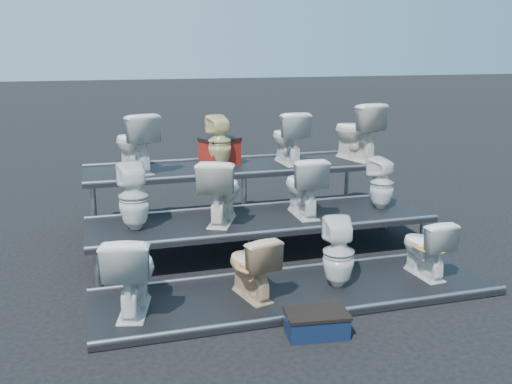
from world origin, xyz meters
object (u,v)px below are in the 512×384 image
object	(u,v)px
toilet_0	(131,272)
step_stool	(316,325)
toilet_8	(134,143)
red_crate	(220,153)
toilet_3	(425,247)
toilet_1	(251,265)
toilet_7	(382,183)
toilet_2	(339,253)
toilet_9	(219,142)
toilet_11	(356,131)
toilet_4	(134,197)
toilet_10	(288,137)
toilet_5	(221,190)
toilet_6	(303,186)

from	to	relation	value
toilet_0	step_stool	distance (m)	1.79
toilet_8	red_crate	size ratio (longest dim) A/B	1.68
toilet_0	toilet_3	distance (m)	3.16
toilet_1	toilet_7	size ratio (longest dim) A/B	0.99
toilet_2	toilet_9	size ratio (longest dim) A/B	1.01
toilet_8	toilet_11	distance (m)	3.27
toilet_0	toilet_9	distance (m)	3.07
toilet_9	red_crate	distance (m)	0.25
toilet_0	toilet_9	xyz separation A→B (m)	(1.44, 2.60, 0.77)
toilet_2	toilet_8	distance (m)	3.30
toilet_4	toilet_3	bearing A→B (deg)	150.68
toilet_2	toilet_10	bearing A→B (deg)	-85.69
toilet_5	toilet_10	distance (m)	1.88
toilet_7	toilet_9	size ratio (longest dim) A/B	0.92
toilet_7	red_crate	distance (m)	2.34
toilet_0	step_stool	xyz separation A→B (m)	(1.55, -0.83, -0.36)
step_stool	toilet_0	bearing A→B (deg)	158.66
toilet_3	red_crate	bearing A→B (deg)	-62.39
toilet_2	toilet_10	world-z (taller)	toilet_10
toilet_5	toilet_11	distance (m)	2.75
toilet_2	toilet_5	world-z (taller)	toilet_5
toilet_4	toilet_6	world-z (taller)	toilet_4
toilet_0	toilet_2	world-z (taller)	toilet_0
toilet_4	toilet_7	bearing A→B (deg)	174.00
toilet_9	step_stool	xyz separation A→B (m)	(0.11, -3.43, -1.13)
toilet_4	toilet_11	distance (m)	3.67
toilet_10	toilet_5	bearing A→B (deg)	43.11
toilet_10	step_stool	xyz separation A→B (m)	(-0.91, -3.43, -1.14)
toilet_6	toilet_2	bearing A→B (deg)	87.40
toilet_3	toilet_11	distance (m)	2.78
toilet_7	toilet_1	bearing A→B (deg)	10.97
toilet_8	toilet_9	world-z (taller)	toilet_8
toilet_11	toilet_5	bearing A→B (deg)	15.33
toilet_2	toilet_11	xyz separation A→B (m)	(1.42, 2.60, 0.86)
toilet_1	step_stool	distance (m)	0.95
red_crate	toilet_3	bearing A→B (deg)	-82.17
toilet_2	toilet_8	world-z (taller)	toilet_8
toilet_9	toilet_5	bearing A→B (deg)	67.78
toilet_3	toilet_5	size ratio (longest dim) A/B	0.84
toilet_3	toilet_6	xyz separation A→B (m)	(-0.95, 1.30, 0.45)
toilet_0	toilet_7	size ratio (longest dim) A/B	1.17
toilet_7	toilet_11	bearing A→B (deg)	-121.10
toilet_0	toilet_11	size ratio (longest dim) A/B	0.92
toilet_0	toilet_9	size ratio (longest dim) A/B	1.08
toilet_11	toilet_4	bearing A→B (deg)	7.61
toilet_5	toilet_8	bearing A→B (deg)	-31.20
toilet_6	step_stool	size ratio (longest dim) A/B	1.41
toilet_8	toilet_10	size ratio (longest dim) A/B	1.06
toilet_7	toilet_0	bearing A→B (deg)	1.03
toilet_3	toilet_7	distance (m)	1.37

